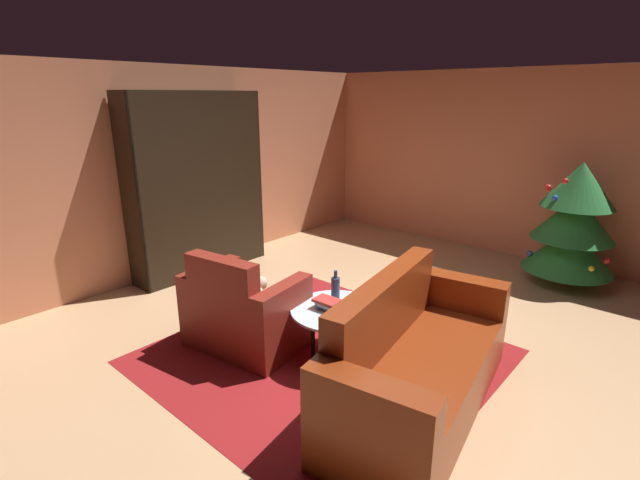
{
  "coord_description": "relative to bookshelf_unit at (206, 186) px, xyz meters",
  "views": [
    {
      "loc": [
        2.3,
        -3.09,
        2.17
      ],
      "look_at": [
        -0.29,
        -0.14,
        0.93
      ],
      "focal_mm": 25.88,
      "sensor_mm": 36.0,
      "label": 1
    }
  ],
  "objects": [
    {
      "name": "ground_plane",
      "position": [
        2.53,
        -0.24,
        -1.07
      ],
      "size": [
        7.98,
        7.98,
        0.0
      ],
      "primitive_type": "plane",
      "color": "tan"
    },
    {
      "name": "wall_back",
      "position": [
        2.53,
        3.12,
        0.18
      ],
      "size": [
        5.64,
        0.06,
        2.51
      ],
      "primitive_type": "cube",
      "color": "#D57F59",
      "rests_on": "ground"
    },
    {
      "name": "wall_left",
      "position": [
        -0.26,
        -0.24,
        0.18
      ],
      "size": [
        0.06,
        6.77,
        2.51
      ],
      "primitive_type": "cube",
      "color": "#D57F59",
      "rests_on": "ground"
    },
    {
      "name": "area_rug",
      "position": [
        2.53,
        -0.68,
        -1.07
      ],
      "size": [
        2.63,
        2.56,
        0.01
      ],
      "primitive_type": "cube",
      "color": "maroon",
      "rests_on": "ground"
    },
    {
      "name": "bookshelf_unit",
      "position": [
        0.0,
        0.0,
        0.0
      ],
      "size": [
        0.4,
        1.75,
        2.21
      ],
      "color": "black",
      "rests_on": "ground"
    },
    {
      "name": "armchair_red",
      "position": [
        1.88,
        -1.0,
        -0.76
      ],
      "size": [
        1.08,
        0.82,
        0.91
      ],
      "color": "maroon",
      "rests_on": "ground"
    },
    {
      "name": "couch_red",
      "position": [
        3.45,
        -0.73,
        -0.75
      ],
      "size": [
        1.09,
        2.02,
        0.95
      ],
      "color": "maroon",
      "rests_on": "ground"
    },
    {
      "name": "coffee_table",
      "position": [
        2.63,
        -0.61,
        -0.65
      ],
      "size": [
        0.79,
        0.79,
        0.46
      ],
      "color": "black",
      "rests_on": "ground"
    },
    {
      "name": "book_stack_on_table",
      "position": [
        2.57,
        -0.66,
        -0.57
      ],
      "size": [
        0.22,
        0.17,
        0.09
      ],
      "color": "gray",
      "rests_on": "coffee_table"
    },
    {
      "name": "bottle_on_table",
      "position": [
        2.48,
        -0.45,
        -0.51
      ],
      "size": [
        0.08,
        0.08,
        0.26
      ],
      "color": "navy",
      "rests_on": "coffee_table"
    },
    {
      "name": "decorated_tree",
      "position": [
        3.63,
        2.48,
        -0.32
      ],
      "size": [
        1.01,
        1.01,
        1.45
      ],
      "color": "brown",
      "rests_on": "ground"
    }
  ]
}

